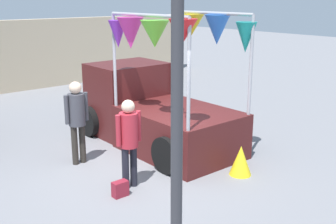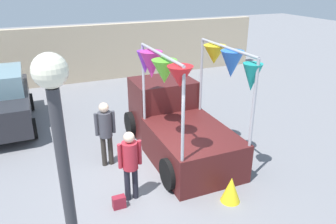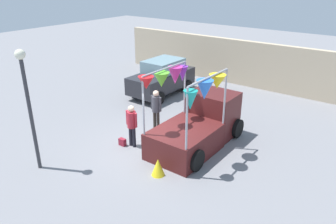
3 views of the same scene
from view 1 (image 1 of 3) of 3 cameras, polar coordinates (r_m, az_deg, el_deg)
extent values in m
plane|color=slate|center=(8.62, -2.73, -8.02)|extent=(60.00, 60.00, 0.00)
cube|color=#4C1919|center=(9.44, 1.57, -2.64)|extent=(1.90, 2.60, 1.00)
cube|color=#4C1919|center=(10.85, -5.44, 1.89)|extent=(1.80, 1.40, 1.80)
cube|color=#8CB2C6|center=(10.76, -5.50, 4.22)|extent=(1.76, 1.37, 0.60)
cylinder|color=black|center=(10.79, -10.58, -1.24)|extent=(0.22, 0.76, 0.76)
cylinder|color=black|center=(11.79, -2.55, 0.44)|extent=(0.22, 0.76, 0.76)
cylinder|color=black|center=(8.40, -0.14, -5.85)|extent=(0.22, 0.76, 0.76)
cylinder|color=black|center=(9.65, 8.57, -3.15)|extent=(0.22, 0.76, 0.76)
cylinder|color=#A5A5AD|center=(9.52, -7.25, 6.89)|extent=(0.07, 0.07, 2.07)
cylinder|color=#A5A5AD|center=(10.56, 0.77, 7.84)|extent=(0.07, 0.07, 2.07)
cylinder|color=#A5A5AD|center=(7.62, 2.84, 4.87)|extent=(0.07, 0.07, 2.07)
cylinder|color=#A5A5AD|center=(8.87, 11.16, 6.10)|extent=(0.07, 0.07, 2.07)
cylinder|color=#A5A5AD|center=(8.43, -2.85, 12.96)|extent=(0.07, 2.44, 0.07)
cylinder|color=#A5A5AD|center=(9.58, 5.69, 13.20)|extent=(0.07, 2.44, 0.07)
cone|color=red|center=(7.64, 2.04, 10.88)|extent=(0.55, 0.55, 0.44)
cone|color=teal|center=(8.91, 10.50, 9.92)|extent=(0.61, 0.61, 0.62)
cone|color=#66CC33|center=(8.27, -1.81, 10.53)|extent=(0.58, 0.58, 0.52)
cone|color=blue|center=(9.44, 6.67, 11.00)|extent=(0.57, 0.57, 0.64)
cone|color=#D83399|center=(8.92, -5.10, 10.59)|extent=(0.72, 0.72, 0.65)
cone|color=yellow|center=(10.01, 3.24, 11.70)|extent=(0.81, 0.81, 0.49)
cone|color=purple|center=(9.31, -6.79, 10.45)|extent=(0.56, 0.56, 0.59)
cylinder|color=black|center=(7.78, -5.77, -7.57)|extent=(0.13, 0.13, 0.80)
cylinder|color=black|center=(7.87, -4.68, -7.26)|extent=(0.13, 0.13, 0.80)
cylinder|color=#B22633|center=(7.58, -5.35, -2.44)|extent=(0.34, 0.34, 0.63)
sphere|color=beige|center=(7.45, -5.44, 0.75)|extent=(0.24, 0.24, 0.24)
cylinder|color=#B22633|center=(7.45, -6.75, -2.53)|extent=(0.09, 0.09, 0.57)
cylinder|color=#B22633|center=(7.69, -4.01, -1.89)|extent=(0.09, 0.09, 0.57)
cylinder|color=#2D2823|center=(9.02, -12.52, -4.41)|extent=(0.13, 0.13, 0.84)
cylinder|color=#2D2823|center=(9.10, -11.52, -4.18)|extent=(0.13, 0.13, 0.84)
cylinder|color=#3F3F47|center=(8.84, -12.29, 0.32)|extent=(0.34, 0.34, 0.67)
sphere|color=beige|center=(8.73, -12.46, 3.23)|extent=(0.25, 0.25, 0.25)
cylinder|color=#3F3F47|center=(8.74, -13.57, 0.28)|extent=(0.09, 0.09, 0.60)
cylinder|color=#3F3F47|center=(8.93, -11.06, 0.76)|extent=(0.09, 0.09, 0.60)
cube|color=maroon|center=(7.60, -6.49, -10.30)|extent=(0.28, 0.16, 0.28)
cylinder|color=#333338|center=(4.19, 1.18, -6.29)|extent=(0.12, 0.12, 3.75)
cone|color=yellow|center=(8.47, 9.82, -6.47)|extent=(0.60, 0.60, 0.60)
camera|label=2|loc=(2.73, 57.35, 36.20)|focal=35.00mm
camera|label=3|loc=(12.30, 63.94, 20.00)|focal=35.00mm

